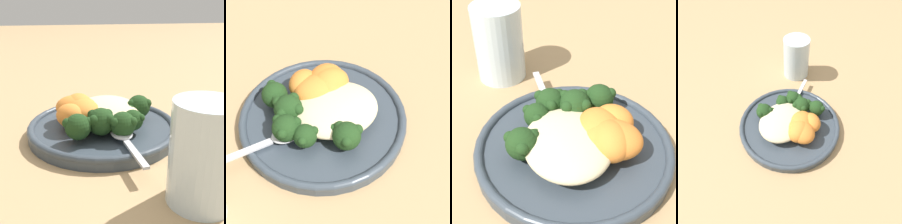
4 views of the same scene
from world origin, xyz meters
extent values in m
plane|color=tan|center=(0.00, 0.00, 0.00)|extent=(4.00, 4.00, 0.00)
cylinder|color=#38424C|center=(0.01, -0.01, 0.01)|extent=(0.24, 0.24, 0.02)
torus|color=#38424C|center=(0.01, -0.01, 0.02)|extent=(0.25, 0.25, 0.01)
ellipsoid|color=beige|center=(-0.01, 0.00, 0.04)|extent=(0.12, 0.11, 0.03)
ellipsoid|color=#9EBC66|center=(0.02, -0.03, 0.03)|extent=(0.10, 0.06, 0.02)
sphere|color=#1E3D19|center=(0.07, -0.05, 0.04)|extent=(0.04, 0.04, 0.04)
sphere|color=#1E3D19|center=(0.07, -0.04, 0.05)|extent=(0.01, 0.01, 0.01)
sphere|color=#1E3D19|center=(0.07, -0.07, 0.05)|extent=(0.01, 0.01, 0.01)
ellipsoid|color=#9EBC66|center=(0.02, -0.02, 0.03)|extent=(0.08, 0.02, 0.02)
sphere|color=#1E3D19|center=(0.06, -0.02, 0.04)|extent=(0.04, 0.04, 0.04)
sphere|color=#1E3D19|center=(0.07, -0.01, 0.05)|extent=(0.02, 0.02, 0.02)
sphere|color=#1E3D19|center=(0.04, -0.01, 0.05)|extent=(0.02, 0.02, 0.02)
sphere|color=#1E3D19|center=(0.04, -0.03, 0.05)|extent=(0.02, 0.02, 0.02)
sphere|color=#1E3D19|center=(0.07, -0.03, 0.05)|extent=(0.02, 0.02, 0.02)
ellipsoid|color=#9EBC66|center=(0.02, 0.00, 0.03)|extent=(0.09, 0.05, 0.01)
sphere|color=#1E3D19|center=(0.07, 0.01, 0.04)|extent=(0.04, 0.04, 0.04)
sphere|color=#1E3D19|center=(0.08, 0.03, 0.05)|extent=(0.01, 0.01, 0.01)
sphere|color=#1E3D19|center=(0.05, 0.01, 0.05)|extent=(0.01, 0.01, 0.01)
sphere|color=#1E3D19|center=(0.08, 0.00, 0.05)|extent=(0.01, 0.01, 0.01)
ellipsoid|color=#9EBC66|center=(0.02, 0.01, 0.03)|extent=(0.07, 0.06, 0.01)
sphere|color=#1E3D19|center=(0.05, 0.03, 0.04)|extent=(0.03, 0.03, 0.03)
sphere|color=#1E3D19|center=(0.05, 0.04, 0.04)|extent=(0.01, 0.01, 0.01)
sphere|color=#1E3D19|center=(0.03, 0.03, 0.04)|extent=(0.01, 0.01, 0.01)
sphere|color=#1E3D19|center=(0.05, 0.02, 0.04)|extent=(0.01, 0.01, 0.01)
ellipsoid|color=#9EBC66|center=(0.00, 0.00, 0.03)|extent=(0.04, 0.08, 0.02)
sphere|color=#1E3D19|center=(0.01, 0.03, 0.04)|extent=(0.03, 0.03, 0.03)
sphere|color=#1E3D19|center=(0.01, 0.04, 0.04)|extent=(0.01, 0.01, 0.01)
sphere|color=#1E3D19|center=(0.01, 0.02, 0.04)|extent=(0.01, 0.01, 0.01)
ellipsoid|color=#9EBC66|center=(-0.01, 0.01, 0.03)|extent=(0.01, 0.08, 0.01)
sphere|color=#1E3D19|center=(-0.01, 0.05, 0.04)|extent=(0.04, 0.04, 0.04)
sphere|color=#1E3D19|center=(0.00, 0.07, 0.05)|extent=(0.01, 0.01, 0.01)
sphere|color=#1E3D19|center=(-0.02, 0.05, 0.05)|extent=(0.01, 0.01, 0.01)
sphere|color=#1E3D19|center=(0.00, 0.04, 0.05)|extent=(0.01, 0.01, 0.01)
ellipsoid|color=orange|center=(-0.01, -0.05, 0.04)|extent=(0.08, 0.09, 0.04)
ellipsoid|color=orange|center=(0.01, -0.04, 0.04)|extent=(0.07, 0.06, 0.04)
ellipsoid|color=orange|center=(0.02, -0.06, 0.04)|extent=(0.06, 0.06, 0.04)
ellipsoid|color=orange|center=(-0.02, -0.05, 0.04)|extent=(0.06, 0.05, 0.04)
cube|color=silver|center=(0.13, 0.02, 0.02)|extent=(0.08, 0.02, 0.00)
ellipsoid|color=silver|center=(0.07, 0.01, 0.03)|extent=(0.05, 0.04, 0.01)
camera|label=1|loc=(0.48, -0.06, 0.22)|focal=50.00mm
camera|label=2|loc=(0.11, 0.33, 0.44)|focal=60.00mm
camera|label=3|loc=(-0.32, 0.05, 0.34)|focal=60.00mm
camera|label=4|loc=(-0.27, -0.17, 0.45)|focal=35.00mm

